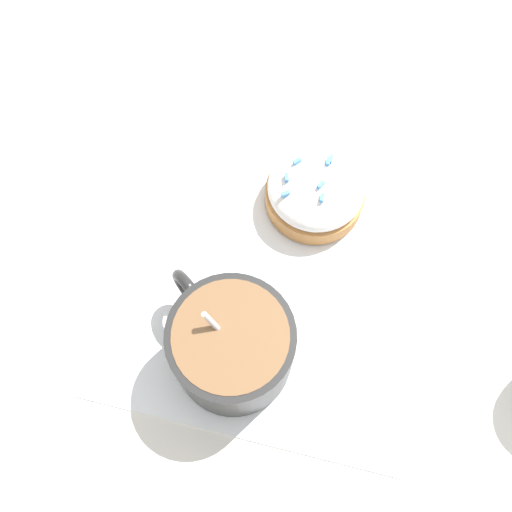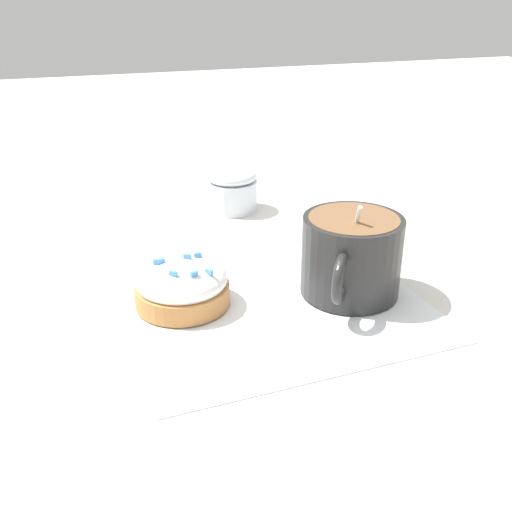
# 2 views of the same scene
# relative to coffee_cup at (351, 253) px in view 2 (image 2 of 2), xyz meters

# --- Properties ---
(ground_plane) EXTENTS (3.00, 3.00, 0.00)m
(ground_plane) POSITION_rel_coffee_cup_xyz_m (0.08, -0.01, -0.04)
(ground_plane) COLOR silver
(paper_napkin) EXTENTS (0.28, 0.27, 0.00)m
(paper_napkin) POSITION_rel_coffee_cup_xyz_m (0.08, -0.01, -0.04)
(paper_napkin) COLOR white
(paper_napkin) RESTS_ON ground_plane
(coffee_cup) EXTENTS (0.09, 0.11, 0.09)m
(coffee_cup) POSITION_rel_coffee_cup_xyz_m (0.00, 0.00, 0.00)
(coffee_cup) COLOR black
(coffee_cup) RESTS_ON paper_napkin
(frosted_pastry) EXTENTS (0.09, 0.09, 0.05)m
(frosted_pastry) POSITION_rel_coffee_cup_xyz_m (0.15, -0.03, -0.02)
(frosted_pastry) COLOR #B2753D
(frosted_pastry) RESTS_ON paper_napkin
(sugar_bowl) EXTENTS (0.07, 0.07, 0.06)m
(sugar_bowl) POSITION_rel_coffee_cup_xyz_m (0.04, -0.26, -0.02)
(sugar_bowl) COLOR silver
(sugar_bowl) RESTS_ON ground_plane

